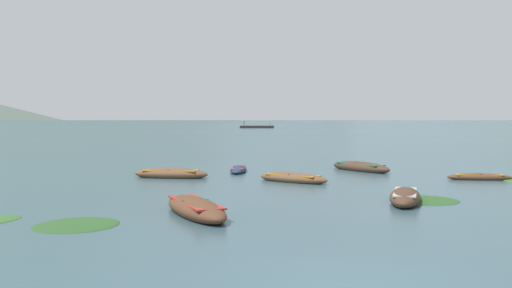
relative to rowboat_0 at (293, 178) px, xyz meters
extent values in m
plane|color=#385660|center=(0.50, 1483.40, -0.17)|extent=(6000.00, 6000.00, 0.00)
cone|color=#56665B|center=(-886.36, 1891.67, 294.75)|extent=(2131.55, 2131.55, 589.83)
cone|color=slate|center=(-110.87, 1921.26, 198.31)|extent=(1146.08, 1146.08, 396.95)
cone|color=slate|center=(668.69, 2060.45, 231.20)|extent=(1545.88, 1545.88, 462.75)
ellipsoid|color=brown|center=(0.00, 0.00, -0.01)|extent=(3.63, 3.06, 0.54)
cube|color=orange|center=(0.00, 0.00, 0.15)|extent=(2.62, 2.20, 0.05)
cube|color=brown|center=(0.00, 0.00, 0.20)|extent=(0.50, 0.64, 0.04)
ellipsoid|color=#4C3323|center=(3.96, 5.75, 0.03)|extent=(3.43, 4.42, 0.66)
cube|color=#197A56|center=(3.96, 5.75, 0.23)|extent=(2.47, 3.19, 0.05)
cube|color=#4C3323|center=(3.96, 5.75, 0.28)|extent=(0.67, 0.48, 0.04)
ellipsoid|color=brown|center=(-3.23, -9.18, 0.02)|extent=(3.04, 4.63, 0.64)
cube|color=#B22D28|center=(-3.23, -9.18, 0.22)|extent=(2.19, 3.34, 0.05)
cube|color=brown|center=(-3.23, -9.18, 0.27)|extent=(0.79, 0.43, 0.04)
ellipsoid|color=#4C3323|center=(3.77, -6.35, 0.01)|extent=(1.91, 3.85, 0.61)
cube|color=#B7B2A3|center=(3.77, -6.35, 0.20)|extent=(1.37, 2.77, 0.05)
cube|color=#4C3323|center=(3.77, -6.35, 0.25)|extent=(0.71, 0.25, 0.04)
ellipsoid|color=navy|center=(-2.88, 4.91, -0.05)|extent=(0.89, 3.60, 0.39)
cube|color=#B22D28|center=(-2.88, 4.91, 0.07)|extent=(0.64, 2.59, 0.05)
cube|color=navy|center=(-2.88, 4.91, 0.12)|extent=(0.59, 0.08, 0.04)
ellipsoid|color=brown|center=(9.01, 1.23, -0.05)|extent=(3.08, 0.96, 0.40)
cube|color=orange|center=(9.01, 1.23, 0.07)|extent=(2.22, 0.69, 0.05)
cube|color=brown|center=(9.01, 1.23, 0.12)|extent=(0.12, 0.51, 0.04)
ellipsoid|color=brown|center=(-6.03, 1.68, 0.01)|extent=(3.96, 1.84, 0.60)
cube|color=orange|center=(-6.03, 1.68, 0.19)|extent=(2.85, 1.33, 0.05)
cube|color=brown|center=(-6.03, 1.68, 0.24)|extent=(0.21, 0.86, 0.04)
cube|color=#2D2826|center=(-7.11, 149.45, 0.10)|extent=(10.55, 3.45, 0.90)
cylinder|color=#4C4742|center=(-3.14, 150.76, 1.22)|extent=(0.10, 0.10, 1.80)
cylinder|color=#4C4742|center=(-3.10, 148.26, 1.22)|extent=(0.10, 0.10, 1.80)
cylinder|color=#4C4742|center=(-11.12, 150.65, 1.22)|extent=(0.10, 0.10, 1.80)
cylinder|color=#4C4742|center=(-11.08, 148.14, 1.22)|extent=(0.10, 0.10, 1.80)
cube|color=beige|center=(-7.11, 149.45, 2.12)|extent=(8.86, 2.90, 0.12)
ellipsoid|color=#2D5628|center=(-6.27, -10.99, -0.17)|extent=(2.71, 2.86, 0.14)
ellipsoid|color=#2D5628|center=(4.57, -5.84, -0.17)|extent=(2.99, 3.09, 0.14)
camera|label=1|loc=(-0.72, -26.39, 2.78)|focal=39.87mm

